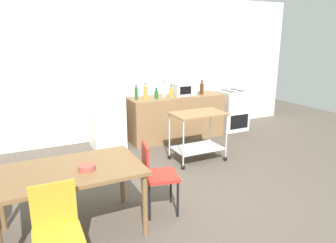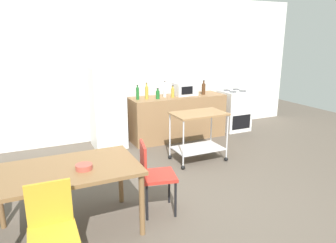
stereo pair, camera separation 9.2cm
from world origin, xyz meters
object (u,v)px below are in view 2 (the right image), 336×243
bottle_olive_oil (158,94)px  bottle_hot_sauce (147,92)px  kitchen_cart (198,129)px  bottle_sesame_oil (173,93)px  dining_table (67,175)px  chair_mustard (52,228)px  bottle_vinegar (165,90)px  microwave (185,89)px  fruit_bowl (84,167)px  bottle_wine (138,93)px  refrigerator (107,108)px  bottle_soda (204,89)px  stove_oven (234,110)px  chair_red (153,173)px

bottle_olive_oil → bottle_hot_sauce: bearing=162.3°
kitchen_cart → bottle_sesame_oil: bottle_sesame_oil is taller
dining_table → kitchen_cart: 2.61m
chair_mustard → bottle_vinegar: (2.50, 3.18, 0.52)m
microwave → fruit_bowl: size_ratio=2.63×
bottle_hot_sauce → fruit_bowl: size_ratio=1.84×
bottle_wine → refrigerator: bearing=170.4°
bottle_vinegar → bottle_wine: bearing=-178.7°
bottle_olive_oil → dining_table: bearing=-131.0°
refrigerator → fruit_bowl: (-0.95, -2.69, 0.00)m
bottle_sesame_oil → bottle_soda: (0.73, 0.02, 0.03)m
bottle_vinegar → chair_mustard: bearing=-128.2°
refrigerator → bottle_vinegar: 1.20m
stove_oven → kitchen_cart: (-1.69, -1.30, 0.12)m
chair_red → fruit_bowl: (-0.81, -0.09, 0.26)m
microwave → fruit_bowl: (-2.58, -2.62, -0.25)m
bottle_wine → bottle_sesame_oil: size_ratio=1.18×
refrigerator → bottle_sesame_oil: refrigerator is taller
chair_red → chair_mustard: size_ratio=1.00×
bottle_wine → chair_mustard: bearing=-121.2°
microwave → fruit_bowl: microwave is taller
stove_oven → microwave: bearing=179.5°
stove_oven → bottle_olive_oil: (-1.94, -0.12, 0.53)m
bottle_vinegar → bottle_soda: bearing=-4.8°
chair_red → bottle_wine: bottle_wine is taller
chair_red → bottle_vinegar: bottle_vinegar is taller
chair_red → bottle_olive_oil: bearing=-11.9°
bottle_hot_sauce → bottle_sesame_oil: bearing=-5.0°
bottle_olive_oil → fruit_bowl: bottle_olive_oil is taller
chair_red → bottle_vinegar: size_ratio=2.77×
dining_table → stove_oven: 4.73m
fruit_bowl → dining_table: bearing=146.8°
bottle_wine → bottle_olive_oil: (0.38, -0.10, -0.04)m
stove_oven → bottle_olive_oil: bottle_olive_oil is taller
stove_oven → bottle_vinegar: (-1.74, -0.00, 0.58)m
bottle_soda → fruit_bowl: bearing=-139.6°
bottle_olive_oil → bottle_soda: bearing=2.1°
kitchen_cart → bottle_vinegar: size_ratio=2.83×
chair_mustard → kitchen_cart: (2.55, 1.89, 0.05)m
bottle_olive_oil → bottle_soda: size_ratio=0.70×
chair_red → bottle_hot_sauce: size_ratio=2.76×
bottle_vinegar → microwave: size_ratio=0.70×
bottle_hot_sauce → bottle_vinegar: (0.41, 0.05, 0.00)m
bottle_olive_oil → bottle_soda: 1.07m
refrigerator → bottle_olive_oil: (0.96, -0.20, 0.21)m
kitchen_cart → bottle_sesame_oil: (0.09, 1.20, 0.42)m
bottle_sesame_oil → bottle_soda: bearing=1.6°
bottle_wine → chair_red: bearing=-105.9°
kitchen_cart → bottle_hot_sauce: 1.40m
chair_mustard → kitchen_cart: 3.17m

